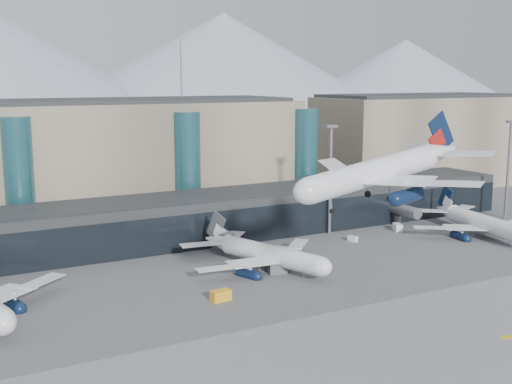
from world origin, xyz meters
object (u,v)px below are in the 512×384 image
at_px(veh_d, 397,227).
at_px(lightmast_right, 509,164).
at_px(veh_g, 353,239).
at_px(lightmast_mid, 330,173).
at_px(hero_jet, 388,162).
at_px(veh_h, 221,296).
at_px(jet_parked_mid, 258,246).
at_px(jet_parked_right, 476,216).
at_px(veh_c, 278,268).

bearing_deg(veh_d, lightmast_right, -72.68).
bearing_deg(veh_g, lightmast_mid, 163.73).
relative_size(lightmast_right, hero_jet, 0.82).
bearing_deg(veh_d, lightmast_mid, 92.47).
xyz_separation_m(lightmast_mid, veh_h, (-42.30, -30.00, -13.51)).
height_order(jet_parked_mid, veh_h, jet_parked_mid).
bearing_deg(lightmast_right, lightmast_mid, 170.91).
bearing_deg(jet_parked_mid, jet_parked_right, -110.36).
height_order(hero_jet, veh_h, hero_jet).
bearing_deg(veh_c, jet_parked_right, 16.46).
bearing_deg(jet_parked_mid, veh_c, 172.13).
bearing_deg(veh_g, jet_parked_right, 56.49).
xyz_separation_m(hero_jet, veh_c, (1.07, 32.00, -23.86)).
xyz_separation_m(hero_jet, jet_parked_mid, (-0.11, 37.56, -20.78)).
height_order(jet_parked_mid, veh_c, jet_parked_mid).
xyz_separation_m(lightmast_right, veh_c, (-76.43, -13.30, -13.46)).
distance_m(jet_parked_mid, veh_c, 6.46).
bearing_deg(jet_parked_right, lightmast_right, -58.01).
relative_size(veh_c, veh_h, 1.05).
xyz_separation_m(hero_jet, veh_h, (-14.79, 23.30, -23.91)).
bearing_deg(lightmast_mid, lightmast_right, -9.09).
bearing_deg(jet_parked_right, veh_g, 84.89).
distance_m(veh_d, veh_g, 15.88).
distance_m(hero_jet, jet_parked_right, 71.63).
xyz_separation_m(lightmast_right, veh_g, (-49.57, -0.62, -13.81)).
bearing_deg(veh_h, veh_d, 16.42).
xyz_separation_m(veh_d, veh_g, (-15.57, -3.10, -0.26)).
distance_m(lightmast_right, hero_jet, 90.37).
distance_m(jet_parked_right, veh_c, 57.00).
distance_m(lightmast_mid, veh_h, 53.59).
relative_size(veh_g, veh_h, 0.63).
xyz_separation_m(veh_d, veh_h, (-58.30, -24.48, 0.04)).
distance_m(jet_parked_right, veh_d, 18.17).
relative_size(jet_parked_mid, jet_parked_right, 0.96).
bearing_deg(hero_jet, lightmast_mid, 56.63).
bearing_deg(veh_h, jet_parked_right, 4.36).
bearing_deg(veh_h, lightmast_mid, 28.99).
height_order(veh_c, veh_d, veh_c).
bearing_deg(lightmast_right, veh_d, 175.82).
height_order(lightmast_mid, jet_parked_right, lightmast_mid).
distance_m(lightmast_mid, veh_d, 21.68).
bearing_deg(jet_parked_mid, veh_h, 114.34).
bearing_deg(veh_g, veh_h, -82.55).
xyz_separation_m(lightmast_right, veh_d, (-34.00, 2.48, -13.55)).
distance_m(veh_g, veh_h, 47.78).
bearing_deg(lightmast_mid, veh_g, -87.15).
bearing_deg(lightmast_right, veh_g, -179.28).
bearing_deg(lightmast_mid, veh_d, -19.03).
relative_size(jet_parked_mid, veh_c, 9.58).
relative_size(lightmast_mid, jet_parked_mid, 0.77).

